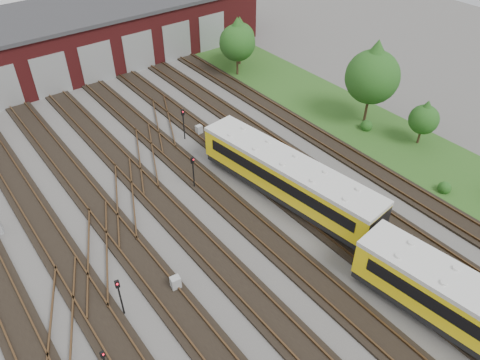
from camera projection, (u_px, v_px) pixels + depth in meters
ground at (287, 292)px, 28.91m from camera, size 120.00×120.00×0.00m
track_network at (279, 286)px, 29.13m from camera, size 30.40×70.00×0.33m
maintenance_shed at (48, 44)px, 51.91m from camera, size 51.00×12.50×6.35m
grass_verge at (366, 126)px, 44.24m from camera, size 8.00×55.00×0.05m
signal_mast_1 at (119, 293)px, 26.50m from camera, size 0.29×0.27×2.93m
signal_mast_2 at (183, 120)px, 41.37m from camera, size 0.29×0.28×3.01m
signal_mast_3 at (193, 169)px, 35.77m from camera, size 0.30×0.28×2.96m
relay_cabinet_2 at (176, 283)px, 28.82m from camera, size 0.66×0.58×0.99m
relay_cabinet_3 at (199, 130)px, 42.85m from camera, size 0.58×0.48×0.94m
relay_cabinet_4 at (305, 197)px, 35.32m from camera, size 0.62×0.52×1.00m
tree_0 at (237, 38)px, 50.51m from camera, size 3.95×3.95×6.55m
tree_1 at (240, 34)px, 53.05m from camera, size 3.41×3.41×5.65m
tree_2 at (374, 71)px, 41.76m from camera, size 4.92×4.92×8.15m
tree_3 at (425, 116)px, 40.31m from camera, size 2.60×2.60×4.31m
bush_0 at (445, 186)px, 36.30m from camera, size 1.03×1.03×1.03m
bush_1 at (367, 124)px, 43.49m from camera, size 1.12×1.12×1.12m
bush_2 at (218, 39)px, 59.72m from camera, size 1.38×1.38×1.38m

